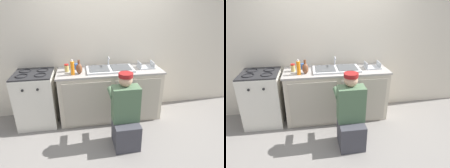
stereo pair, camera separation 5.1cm
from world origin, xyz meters
TOP-DOWN VIEW (x-y plane):
  - ground_plane at (0.00, 0.00)m, footprint 12.00×12.00m
  - back_wall at (0.00, 0.65)m, footprint 6.00×0.10m
  - counter_cabinet at (0.00, 0.29)m, footprint 1.76×0.62m
  - countertop at (0.00, 0.30)m, footprint 1.80×0.62m
  - sink_double_basin at (0.00, 0.30)m, footprint 0.80×0.44m
  - stove_range at (-1.27, 0.30)m, footprint 0.62×0.62m
  - plumber_person at (0.09, -0.50)m, footprint 0.42×0.61m
  - coffee_mug at (-0.56, 0.44)m, footprint 0.13×0.08m
  - condiment_jar at (-0.73, 0.34)m, footprint 0.07×0.07m
  - dish_rack_tray at (0.64, 0.31)m, footprint 0.28×0.22m
  - vase_decorative at (-0.52, 0.19)m, footprint 0.10×0.10m
  - soap_bottle_orange at (-0.62, 0.16)m, footprint 0.06×0.06m
  - water_glass at (-0.64, 0.24)m, footprint 0.06×0.06m

SIDE VIEW (x-z plane):
  - ground_plane at x=0.00m, z-range 0.00..0.00m
  - counter_cabinet at x=0.00m, z-range 0.00..0.88m
  - plumber_person at x=0.09m, z-range -0.09..1.01m
  - stove_range at x=-1.27m, z-range 0.00..0.93m
  - countertop at x=0.00m, z-range 0.88..0.91m
  - sink_double_basin at x=0.00m, z-range 0.83..1.02m
  - dish_rack_tray at x=0.64m, z-range 0.88..0.99m
  - coffee_mug at x=-0.56m, z-range 0.91..1.00m
  - water_glass at x=-0.64m, z-range 0.91..1.01m
  - condiment_jar at x=-0.73m, z-range 0.91..1.04m
  - vase_decorative at x=-0.52m, z-range 0.88..1.11m
  - soap_bottle_orange at x=-0.62m, z-range 0.90..1.15m
  - back_wall at x=0.00m, z-range 0.00..2.50m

